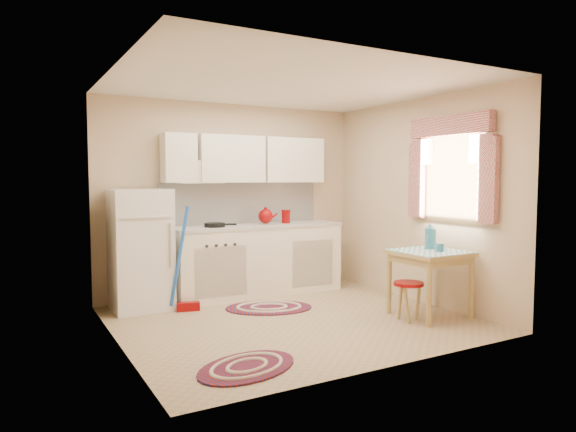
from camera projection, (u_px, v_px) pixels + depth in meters
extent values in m
plane|color=tan|center=(292.00, 320.00, 5.53)|extent=(3.60, 3.60, 0.00)
cube|color=silver|center=(292.00, 84.00, 5.35)|extent=(3.60, 3.20, 0.04)
cube|color=tan|center=(233.00, 199.00, 6.83)|extent=(3.60, 0.04, 2.50)
cube|color=tan|center=(392.00, 213.00, 4.05)|extent=(3.60, 0.04, 2.50)
cube|color=tan|center=(117.00, 209.00, 4.57)|extent=(0.04, 3.20, 2.50)
cube|color=tan|center=(419.00, 200.00, 6.32)|extent=(0.04, 3.20, 2.50)
cube|color=white|center=(242.00, 203.00, 6.89)|extent=(2.25, 0.03, 0.55)
cube|color=white|center=(246.00, 159.00, 6.71)|extent=(2.25, 0.33, 0.60)
cube|color=white|center=(452.00, 176.00, 5.81)|extent=(0.04, 0.85, 0.95)
cube|color=white|center=(141.00, 249.00, 5.93)|extent=(0.65, 0.60, 1.40)
cube|color=white|center=(257.00, 261.00, 6.74)|extent=(2.25, 0.60, 0.88)
cube|color=beige|center=(257.00, 226.00, 6.70)|extent=(2.27, 0.62, 0.04)
cylinder|color=black|center=(215.00, 225.00, 6.36)|extent=(0.33, 0.33, 0.05)
cylinder|color=#830406|center=(286.00, 217.00, 6.91)|extent=(0.15, 0.15, 0.16)
cube|color=tan|center=(429.00, 284.00, 5.65)|extent=(0.72, 0.72, 0.72)
cylinder|color=#830406|center=(408.00, 302.00, 5.46)|extent=(0.37, 0.37, 0.42)
cylinder|color=teal|center=(440.00, 248.00, 5.56)|extent=(0.11, 0.11, 0.10)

